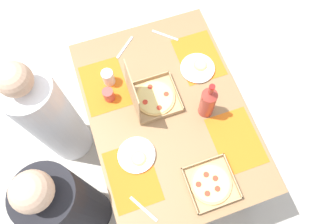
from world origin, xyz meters
name	(u,v)px	position (x,y,z in m)	size (l,w,h in m)	color
ground_plane	(168,146)	(0.00, 0.00, 0.00)	(6.00, 6.00, 0.00)	beige
dining_table	(168,119)	(0.00, 0.00, 0.62)	(1.32, 0.93, 0.74)	#3F3328
placemat_near_left	(236,140)	(-0.30, -0.31, 0.74)	(0.36, 0.26, 0.00)	orange
placemat_near_right	(198,57)	(0.30, -0.31, 0.74)	(0.36, 0.26, 0.00)	orange
placemat_far_left	(132,176)	(-0.30, 0.31, 0.74)	(0.36, 0.26, 0.00)	orange
placemat_far_right	(105,86)	(0.30, 0.31, 0.74)	(0.36, 0.26, 0.00)	orange
pizza_box_center	(211,184)	(-0.48, -0.08, 0.75)	(0.26, 0.26, 0.04)	tan
pizza_box_edge_far	(151,97)	(0.11, 0.07, 0.78)	(0.27, 0.28, 0.31)	tan
plate_near_right	(137,155)	(-0.20, 0.26, 0.75)	(0.21, 0.21, 0.03)	white
plate_far_right	(198,68)	(0.22, -0.28, 0.75)	(0.22, 0.22, 0.03)	white
soda_bottle	(208,102)	(-0.07, -0.22, 0.87)	(0.09, 0.09, 0.32)	#B2382D
cup_clear_left	(108,77)	(0.32, 0.28, 0.79)	(0.07, 0.07, 0.11)	silver
cup_dark	(109,95)	(0.21, 0.31, 0.78)	(0.07, 0.07, 0.09)	#BF4742
fork_by_far_right	(144,209)	(-0.49, 0.31, 0.74)	(0.19, 0.02, 0.01)	#B7B7BC
fork_by_far_left	(165,35)	(0.53, -0.16, 0.74)	(0.19, 0.02, 0.01)	#B7B7BC
fork_by_near_left	(125,47)	(0.53, 0.12, 0.74)	(0.19, 0.02, 0.01)	#B7B7BC
diner_left_seat	(70,205)	(-0.30, 0.72, 0.54)	(0.32, 0.32, 1.20)	black
diner_right_seat	(51,118)	(0.30, 0.72, 0.52)	(0.32, 0.32, 1.16)	white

